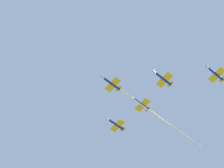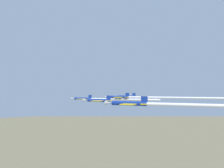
% 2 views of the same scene
% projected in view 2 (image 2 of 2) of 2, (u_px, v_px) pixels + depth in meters
% --- Properties ---
extents(jet_lead, '(31.95, 31.43, 2.43)m').
position_uv_depth(jet_lead, '(102.00, 99.00, 89.77)').
color(jet_lead, navy).
extents(jet_port_inner, '(9.81, 9.70, 2.43)m').
position_uv_depth(jet_port_inner, '(98.00, 100.00, 71.45)').
color(jet_port_inner, navy).
extents(jet_starboard_inner, '(9.81, 9.70, 2.43)m').
position_uv_depth(jet_starboard_inner, '(126.00, 96.00, 103.10)').
color(jet_starboard_inner, navy).
extents(jet_port_outer, '(36.08, 35.49, 2.43)m').
position_uv_depth(jet_port_outer, '(147.00, 97.00, 81.75)').
color(jet_port_outer, navy).
extents(jet_starboard_outer, '(33.34, 32.80, 2.43)m').
position_uv_depth(jet_starboard_outer, '(174.00, 105.00, 44.88)').
color(jet_starboard_outer, navy).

